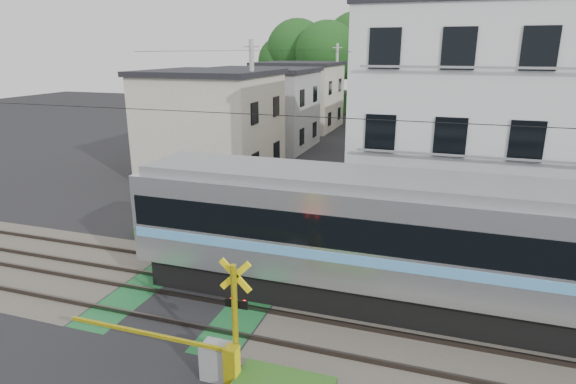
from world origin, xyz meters
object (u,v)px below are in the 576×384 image
(crossing_signal_near, at_px, (219,354))
(apartment_block, at_px, (483,119))
(pedestrian, at_px, (377,134))
(crossing_signal_far, at_px, (184,224))

(crossing_signal_near, height_order, apartment_block, apartment_block)
(apartment_block, relative_size, pedestrian, 6.35)
(crossing_signal_far, xyz_separation_m, pedestrian, (4.34, 23.21, 0.09))
(crossing_signal_near, xyz_separation_m, apartment_block, (5.91, 13.15, 3.94))
(crossing_signal_near, relative_size, crossing_signal_far, 1.00)
(apartment_block, height_order, pedestrian, apartment_block)
(pedestrian, bearing_deg, apartment_block, 110.84)
(crossing_signal_near, distance_m, pedestrian, 30.53)
(crossing_signal_near, relative_size, pedestrian, 2.95)
(crossing_signal_far, relative_size, apartment_block, 0.46)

